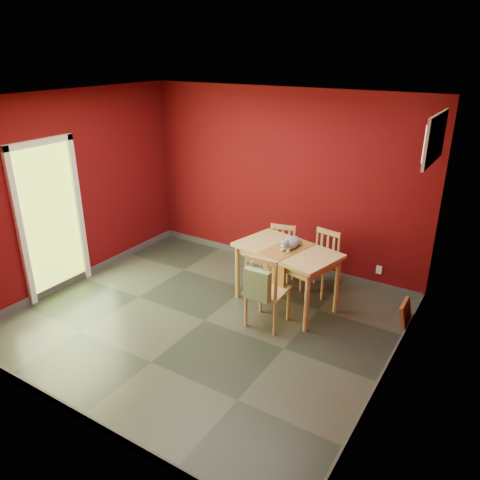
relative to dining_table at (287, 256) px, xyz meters
The scene contains 13 objects.
ground 1.34m from the dining_table, 126.97° to the right, with size 4.50×4.50×0.00m, color #2D342D.
room_shell 1.31m from the dining_table, 126.97° to the right, with size 4.50×4.50×4.50m.
doorway 3.21m from the dining_table, 155.87° to the right, with size 0.06×1.01×2.13m.
window 2.25m from the dining_table, ahead, with size 0.05×0.90×0.50m.
outlet_plate 1.48m from the dining_table, 49.69° to the left, with size 0.08×0.01×0.12m, color silver.
dining_table is the anchor object (origin of this frame).
table_runner 0.13m from the dining_table, 90.00° to the right, with size 0.52×0.82×0.38m.
chair_far_left 0.71m from the dining_table, 124.24° to the left, with size 0.47×0.47×0.85m.
chair_far_right 0.72m from the dining_table, 69.56° to the left, with size 0.47×0.47×0.87m.
chair_near 0.62m from the dining_table, 87.92° to the right, with size 0.47×0.47×0.97m.
tote_bag 0.81m from the dining_table, 88.10° to the right, with size 0.32×0.19×0.45m.
cat 0.21m from the dining_table, 57.90° to the left, with size 0.22×0.41×0.21m, color slate, non-canonical shape.
picture_frame 1.62m from the dining_table, ahead, with size 0.13×0.37×0.37m.
Camera 1 is at (3.07, -4.07, 3.21)m, focal length 35.00 mm.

